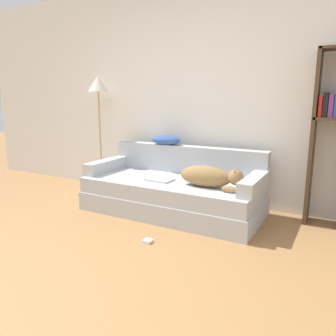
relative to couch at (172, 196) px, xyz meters
name	(u,v)px	position (x,y,z in m)	size (l,w,h in m)	color
ground_plane	(48,284)	(-0.06, -1.74, -0.19)	(20.00, 20.00, 0.00)	#9E7042
wall_back	(192,92)	(-0.06, 0.62, 1.16)	(7.36, 0.06, 2.70)	white
couch	(172,196)	(0.00, 0.00, 0.00)	(1.99, 0.91, 0.38)	#B2B7BC
couch_backrest	(187,159)	(0.00, 0.38, 0.36)	(1.95, 0.15, 0.33)	#B2B7BC
couch_arm_left	(107,165)	(-0.92, -0.01, 0.27)	(0.15, 0.72, 0.14)	#B2B7BC
couch_arm_right	(254,183)	(0.92, -0.01, 0.27)	(0.15, 0.72, 0.14)	#B2B7BC
dog	(209,177)	(0.48, -0.10, 0.31)	(0.67, 0.24, 0.23)	olive
laptop	(160,180)	(-0.10, -0.10, 0.20)	(0.30, 0.21, 0.02)	#B7B7BC
throw_pillow	(166,140)	(-0.28, 0.36, 0.58)	(0.39, 0.22, 0.11)	#335199
bookshelf	(331,130)	(1.53, 0.43, 0.79)	(0.36, 0.26, 1.75)	#4C3823
floor_lamp	(99,98)	(-1.29, 0.33, 1.09)	(0.27, 0.27, 1.56)	tan
power_adapter	(148,241)	(0.19, -0.82, -0.18)	(0.08, 0.08, 0.03)	silver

